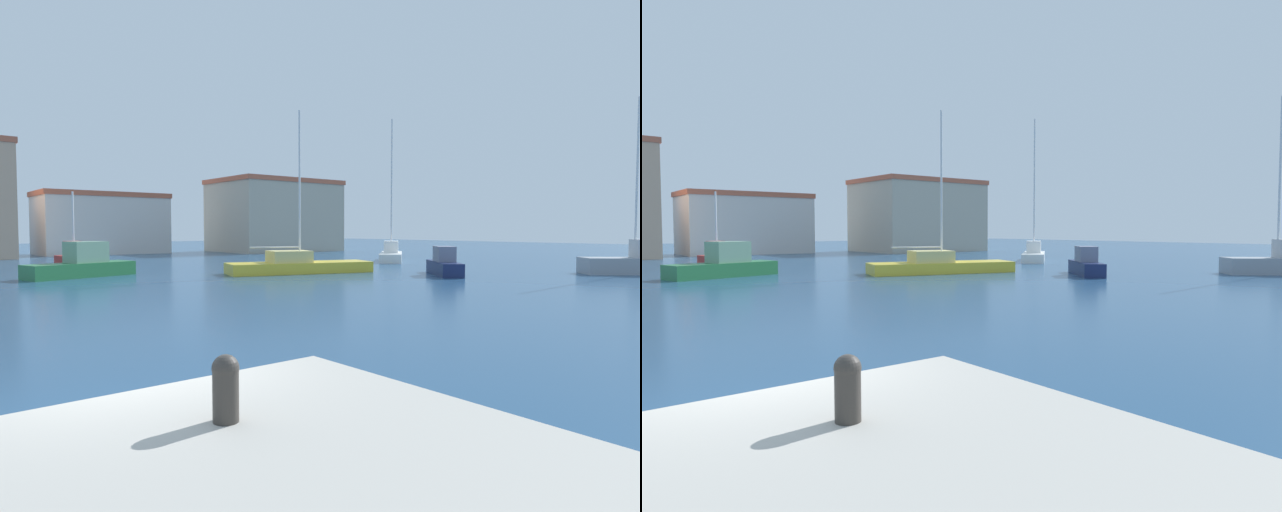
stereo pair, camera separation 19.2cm
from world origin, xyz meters
The scene contains 10 objects.
water centered at (15.00, 20.00, 0.00)m, with size 160.00×160.00×0.00m, color navy.
mooring_bollard centered at (0.09, -2.27, 1.29)m, with size 0.23×0.23×0.57m.
sailboat_white_distant_north centered at (29.57, 23.61, 0.61)m, with size 6.07×5.70×11.27m.
sailboat_yellow_far_left centered at (16.84, 19.11, 0.48)m, with size 8.84×4.76×9.46m.
sailboat_grey_outer_mooring centered at (31.43, 6.19, 0.69)m, with size 5.49×5.27×10.05m.
motorboat_green_near_pier centered at (6.27, 24.33, 0.66)m, with size 5.93×3.12×1.90m.
sailboat_red_behind_lamppost centered at (7.99, 32.62, 0.57)m, with size 1.53×4.30×5.11m.
motorboat_navy_distant_east centered at (22.47, 12.85, 0.58)m, with size 3.75×4.21×1.61m.
harbor_office centered at (15.74, 51.63, 3.16)m, with size 12.39×7.19×6.30m.
yacht_club centered at (33.45, 45.84, 4.10)m, with size 13.20×10.14×8.18m.
Camera 1 is at (-2.09, -6.19, 2.59)m, focal length 30.27 mm.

